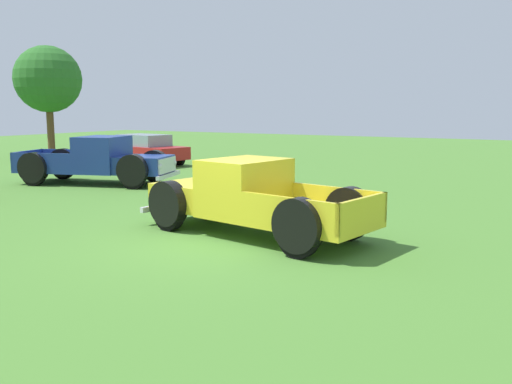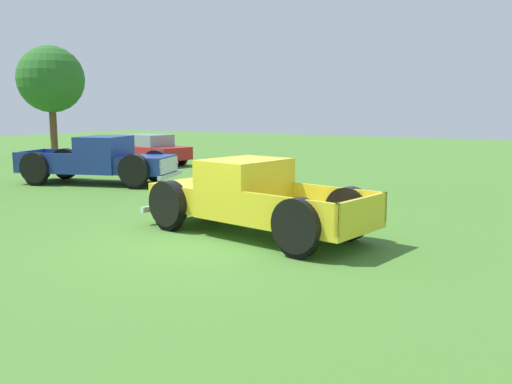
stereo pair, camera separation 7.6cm
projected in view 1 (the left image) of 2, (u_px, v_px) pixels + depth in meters
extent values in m
plane|color=#477A2D|center=(211.00, 242.00, 10.72)|extent=(80.00, 80.00, 0.00)
cube|color=yellow|center=(197.00, 195.00, 12.27)|extent=(1.78, 1.76, 0.56)
cube|color=silver|center=(174.00, 191.00, 12.77)|extent=(1.38, 0.30, 0.47)
sphere|color=silver|center=(154.00, 194.00, 12.28)|extent=(0.20, 0.20, 0.20)
sphere|color=silver|center=(194.00, 187.00, 13.22)|extent=(0.20, 0.20, 0.20)
cube|color=yellow|center=(245.00, 187.00, 11.32)|extent=(1.90, 1.59, 1.17)
cube|color=#8C9EA8|center=(223.00, 173.00, 11.68)|extent=(1.45, 0.29, 0.51)
cube|color=yellow|center=(314.00, 224.00, 10.31)|extent=(2.04, 2.39, 0.10)
cube|color=yellow|center=(288.00, 213.00, 9.64)|extent=(0.45, 2.11, 0.56)
cube|color=yellow|center=(337.00, 201.00, 10.87)|extent=(0.45, 2.11, 0.56)
cube|color=yellow|center=(363.00, 213.00, 9.60)|extent=(1.68, 0.37, 0.56)
cylinder|color=black|center=(168.00, 213.00, 11.67)|extent=(0.35, 0.80, 0.77)
cylinder|color=#B7B7BC|center=(168.00, 213.00, 11.66)|extent=(0.29, 0.35, 0.31)
cylinder|color=black|center=(168.00, 204.00, 11.64)|extent=(0.45, 1.01, 0.97)
cylinder|color=black|center=(223.00, 202.00, 12.96)|extent=(0.35, 0.80, 0.77)
cylinder|color=#B7B7BC|center=(224.00, 202.00, 12.97)|extent=(0.29, 0.35, 0.31)
cylinder|color=black|center=(223.00, 194.00, 12.93)|extent=(0.45, 1.01, 0.97)
cylinder|color=black|center=(298.00, 236.00, 9.51)|extent=(0.35, 0.80, 0.77)
cylinder|color=#B7B7BC|center=(298.00, 237.00, 9.50)|extent=(0.29, 0.35, 0.31)
cylinder|color=black|center=(298.00, 225.00, 9.48)|extent=(0.45, 1.01, 0.97)
cylinder|color=black|center=(349.00, 221.00, 10.80)|extent=(0.35, 0.80, 0.77)
cylinder|color=#B7B7BC|center=(349.00, 221.00, 10.80)|extent=(0.29, 0.35, 0.31)
cylinder|color=black|center=(349.00, 211.00, 10.77)|extent=(0.45, 1.01, 0.97)
cube|color=silver|center=(173.00, 205.00, 12.84)|extent=(1.84, 0.42, 0.12)
cube|color=navy|center=(144.00, 165.00, 18.43)|extent=(2.04, 2.03, 0.59)
cube|color=silver|center=(167.00, 165.00, 18.26)|extent=(1.41, 0.51, 0.49)
sphere|color=silver|center=(173.00, 162.00, 18.88)|extent=(0.21, 0.21, 0.21)
sphere|color=silver|center=(159.00, 166.00, 17.63)|extent=(0.21, 0.21, 0.21)
cube|color=navy|center=(103.00, 154.00, 18.70)|extent=(2.13, 1.87, 1.23)
cube|color=#8C9EA8|center=(120.00, 147.00, 18.52)|extent=(1.48, 0.51, 0.54)
cube|color=navy|center=(56.00, 169.00, 19.16)|extent=(2.39, 2.69, 0.11)
cube|color=navy|center=(69.00, 157.00, 19.93)|extent=(0.77, 2.16, 0.59)
cube|color=navy|center=(41.00, 162.00, 18.29)|extent=(0.77, 2.16, 0.59)
cube|color=navy|center=(28.00, 159.00, 19.34)|extent=(1.73, 0.63, 0.59)
cylinder|color=black|center=(155.00, 170.00, 19.34)|extent=(0.47, 0.85, 0.81)
cylinder|color=#B7B7BC|center=(155.00, 170.00, 19.35)|extent=(0.34, 0.39, 0.33)
cylinder|color=black|center=(155.00, 165.00, 19.31)|extent=(0.60, 1.07, 1.03)
cylinder|color=black|center=(133.00, 177.00, 17.61)|extent=(0.47, 0.85, 0.81)
cylinder|color=#B7B7BC|center=(133.00, 177.00, 17.60)|extent=(0.34, 0.39, 0.33)
cylinder|color=black|center=(133.00, 170.00, 17.58)|extent=(0.60, 1.07, 1.03)
cylinder|color=black|center=(63.00, 168.00, 20.10)|extent=(0.47, 0.85, 0.81)
cylinder|color=#B7B7BC|center=(63.00, 168.00, 20.10)|extent=(0.34, 0.39, 0.33)
cylinder|color=black|center=(63.00, 162.00, 20.06)|extent=(0.60, 1.07, 1.03)
cylinder|color=black|center=(34.00, 174.00, 18.36)|extent=(0.47, 0.85, 0.81)
cylinder|color=#B7B7BC|center=(33.00, 174.00, 18.35)|extent=(0.34, 0.39, 0.33)
cylinder|color=black|center=(33.00, 168.00, 18.33)|extent=(0.60, 1.07, 1.03)
cube|color=silver|center=(169.00, 175.00, 18.30)|extent=(1.89, 0.70, 0.13)
cube|color=#B21E1E|center=(146.00, 152.00, 25.18)|extent=(2.35, 4.36, 0.56)
cube|color=#7F939E|center=(144.00, 140.00, 25.19)|extent=(1.78, 2.52, 0.52)
cylinder|color=black|center=(179.00, 159.00, 24.91)|extent=(0.28, 0.62, 0.60)
cylinder|color=black|center=(154.00, 161.00, 23.77)|extent=(0.28, 0.62, 0.60)
cylinder|color=black|center=(140.00, 155.00, 26.69)|extent=(0.28, 0.62, 0.60)
cylinder|color=black|center=(114.00, 157.00, 25.54)|extent=(0.28, 0.62, 0.60)
cylinder|color=brown|center=(51.00, 131.00, 28.31)|extent=(0.36, 0.36, 2.77)
sphere|color=#286623|center=(48.00, 79.00, 27.91)|extent=(3.38, 3.38, 3.38)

